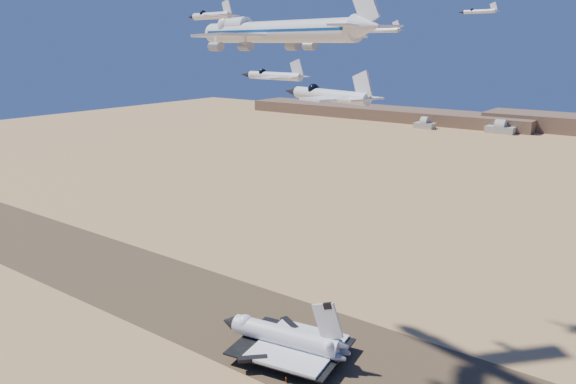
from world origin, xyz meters
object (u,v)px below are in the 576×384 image
Objects in this scene: crew_b at (278,368)px; chase_jet_b at (273,76)px; chase_jet_d at (381,30)px; carrier_747 at (269,32)px; chase_jet_e at (479,11)px; shuttle at (284,338)px; crew_c at (297,371)px; chase_jet_a at (211,16)px; chase_jet_c at (328,95)px; crew_a at (286,380)px.

crew_b is 100.57m from chase_jet_b.
chase_jet_b is 100.70m from chase_jet_d.
chase_jet_e is (39.61, 61.74, 6.99)m from carrier_747.
shuttle is at bearing -102.47° from chase_jet_e.
crew_b reaches higher than crew_c.
crew_c is at bearing -19.73° from carrier_747.
shuttle is 2.95× the size of chase_jet_b.
chase_jet_b is (29.42, -38.87, 87.96)m from crew_b.
chase_jet_c is at bearing -20.81° from chase_jet_a.
chase_jet_e is at bearing 97.05° from chase_jet_b.
chase_jet_d reaches higher than crew_a.
chase_jet_b is at bearing 154.37° from chase_jet_c.
carrier_747 is at bearing 127.59° from chase_jet_a.
carrier_747 is 47.52× the size of crew_c.
shuttle is 25.60× the size of crew_b.
crew_b is (14.78, -15.31, -96.54)m from carrier_747.
chase_jet_c is (70.31, -77.16, -8.86)m from carrier_747.
crew_c is at bearing 125.13° from chase_jet_b.
crew_a is 1.10× the size of crew_c.
chase_jet_c is at bearing -36.58° from chase_jet_b.
carrier_747 is 100.45m from crew_a.
crew_b is 5.88m from crew_c.
chase_jet_a is at bearing 174.34° from chase_jet_b.
chase_jet_e is at bearing 57.92° from shuttle.
shuttle reaches higher than crew_b.
chase_jet_b is (33.16, -46.75, 83.11)m from shuttle.
crew_c is at bearing 143.83° from chase_jet_c.
crew_b is at bearing 54.07° from crew_a.
shuttle is 123.84m from chase_jet_e.
shuttle is 15.66m from crew_a.
carrier_747 is 4.92× the size of chase_jet_d.
chase_jet_c is (26.11, -22.98, -0.29)m from chase_jet_b.
shuttle is 2.96× the size of chase_jet_c.
crew_b is at bearing 131.90° from chase_jet_b.
crew_a is 5.52m from crew_c.
chase_jet_c is at bearing -162.18° from crew_b.
carrier_747 reaches higher than chase_jet_a.
chase_jet_a is at bearing -86.67° from chase_jet_e.
carrier_747 is 43.16× the size of crew_a.
shuttle is 2.77× the size of chase_jet_d.
crew_c is (9.33, -6.06, -4.89)m from shuttle.
chase_jet_b is 34.79m from chase_jet_c.
chase_jet_d reaches higher than chase_jet_c.
chase_jet_a is (26.48, -50.91, 1.94)m from carrier_747.
carrier_747 reaches higher than chase_jet_e.
crew_c is at bearing -96.03° from crew_b.
crew_a is 0.13× the size of chase_jet_e.
chase_jet_e is at bearing 93.46° from chase_jet_a.
chase_jet_c is (43.83, -26.25, -10.80)m from chase_jet_a.
chase_jet_c is (55.53, -61.85, 87.68)m from crew_b.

